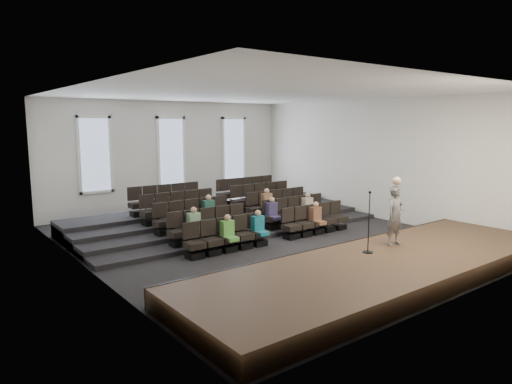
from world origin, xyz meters
The scene contains 14 objects.
ground centered at (0.00, 0.00, 0.00)m, with size 14.00×14.00×0.00m, color black.
ceiling centered at (0.00, 0.00, 5.01)m, with size 12.00×14.00×0.02m, color white.
wall_back centered at (0.00, 7.02, 2.50)m, with size 12.00×0.04×5.00m, color silver.
wall_front centered at (0.00, -7.02, 2.50)m, with size 12.00×0.04×5.00m, color silver.
wall_left centered at (-6.02, 0.00, 2.50)m, with size 0.04×14.00×5.00m, color silver.
wall_right centered at (6.02, 0.00, 2.50)m, with size 0.04×14.00×5.00m, color silver.
stage centered at (0.00, -5.10, 0.25)m, with size 11.80×3.60×0.50m, color #3D291A.
stage_lip centered at (0.00, -3.33, 0.25)m, with size 11.80×0.06×0.52m, color black.
risers centered at (0.00, 3.17, 0.20)m, with size 11.80×4.80×0.60m.
seating_rows centered at (0.00, 1.54, 0.68)m, with size 6.80×4.70×1.67m.
windows centered at (0.00, 6.95, 2.70)m, with size 8.44×0.10×3.24m.
audience centered at (0.00, 0.32, 0.81)m, with size 5.45×2.64×1.10m.
speaker centered at (1.35, -4.37, 1.36)m, with size 0.63×0.41×1.72m, color #5B5956.
mic_stand centered at (0.09, -4.44, 1.01)m, with size 0.28×0.28×1.70m.
Camera 1 is at (-9.64, -12.19, 3.99)m, focal length 32.00 mm.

